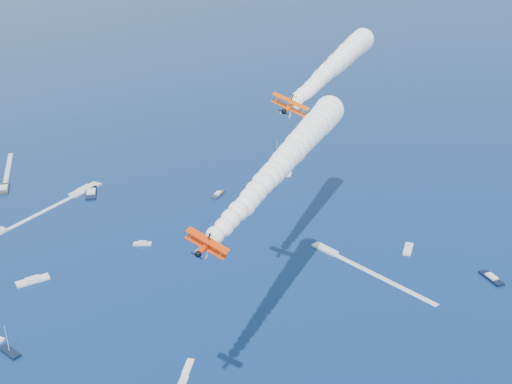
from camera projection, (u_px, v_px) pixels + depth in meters
biplane_lead at (290, 106)px, 130.81m from camera, size 11.67×12.62×8.32m
biplane_trail at (207, 245)px, 90.16m from camera, size 9.66×10.42×7.08m
smoke_trail_lead at (333, 67)px, 156.10m from camera, size 66.72×60.26×11.77m
smoke_trail_trail at (284, 161)px, 115.44m from camera, size 66.72×60.25×11.77m
spectator_boats at (72, 249)px, 196.31m from camera, size 210.35×176.03×0.70m
boat_wakes at (126, 249)px, 196.97m from camera, size 100.76×208.35×0.04m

